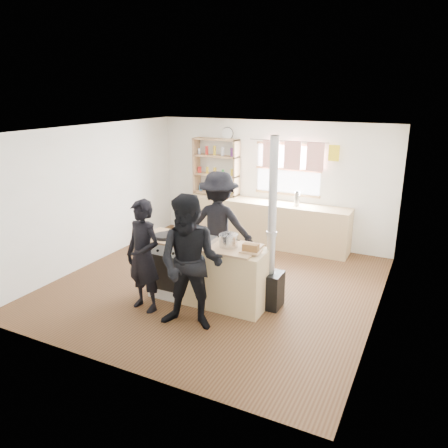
{
  "coord_description": "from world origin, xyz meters",
  "views": [
    {
      "loc": [
        3.03,
        -5.83,
        3.07
      ],
      "look_at": [
        0.2,
        -0.1,
        1.1
      ],
      "focal_mm": 35.0,
      "sensor_mm": 36.0,
      "label": 1
    }
  ],
  "objects_px": {
    "cooking_island": "(208,272)",
    "flue_heater": "(270,266)",
    "person_near_left": "(143,256)",
    "roast_tray": "(204,239)",
    "stockpot_counter": "(229,240)",
    "thermos": "(297,199)",
    "bread_board": "(251,249)",
    "skillet_greens": "(165,236)",
    "person_near_right": "(191,264)",
    "person_far": "(219,225)",
    "stockpot_stove": "(182,231)"
  },
  "relations": [
    {
      "from": "skillet_greens",
      "to": "person_near_right",
      "type": "height_order",
      "value": "person_near_right"
    },
    {
      "from": "roast_tray",
      "to": "flue_heater",
      "type": "xyz_separation_m",
      "value": [
        0.99,
        0.19,
        -0.32
      ]
    },
    {
      "from": "flue_heater",
      "to": "person_near_left",
      "type": "relative_size",
      "value": 1.53
    },
    {
      "from": "cooking_island",
      "to": "person_near_left",
      "type": "xyz_separation_m",
      "value": [
        -0.7,
        -0.62,
        0.35
      ]
    },
    {
      "from": "thermos",
      "to": "bread_board",
      "type": "bearing_deg",
      "value": -85.41
    },
    {
      "from": "roast_tray",
      "to": "bread_board",
      "type": "relative_size",
      "value": 1.28
    },
    {
      "from": "cooking_island",
      "to": "person_far",
      "type": "bearing_deg",
      "value": 106.55
    },
    {
      "from": "stockpot_stove",
      "to": "bread_board",
      "type": "bearing_deg",
      "value": -7.87
    },
    {
      "from": "skillet_greens",
      "to": "bread_board",
      "type": "xyz_separation_m",
      "value": [
        1.4,
        0.01,
        0.02
      ]
    },
    {
      "from": "thermos",
      "to": "cooking_island",
      "type": "distance_m",
      "value": 2.87
    },
    {
      "from": "roast_tray",
      "to": "person_near_left",
      "type": "height_order",
      "value": "person_near_left"
    },
    {
      "from": "flue_heater",
      "to": "person_near_left",
      "type": "height_order",
      "value": "flue_heater"
    },
    {
      "from": "thermos",
      "to": "person_far",
      "type": "xyz_separation_m",
      "value": [
        -0.76,
        -1.86,
        -0.13
      ]
    },
    {
      "from": "thermos",
      "to": "flue_heater",
      "type": "xyz_separation_m",
      "value": [
        0.41,
        -2.53,
        -0.39
      ]
    },
    {
      "from": "stockpot_stove",
      "to": "person_near_left",
      "type": "relative_size",
      "value": 0.14
    },
    {
      "from": "bread_board",
      "to": "stockpot_counter",
      "type": "bearing_deg",
      "value": 170.01
    },
    {
      "from": "cooking_island",
      "to": "person_near_left",
      "type": "relative_size",
      "value": 1.21
    },
    {
      "from": "flue_heater",
      "to": "person_near_right",
      "type": "distance_m",
      "value": 1.27
    },
    {
      "from": "thermos",
      "to": "person_near_right",
      "type": "distance_m",
      "value": 3.55
    },
    {
      "from": "stockpot_counter",
      "to": "person_near_left",
      "type": "bearing_deg",
      "value": -149.71
    },
    {
      "from": "roast_tray",
      "to": "bread_board",
      "type": "xyz_separation_m",
      "value": [
        0.81,
        -0.12,
        0.02
      ]
    },
    {
      "from": "cooking_island",
      "to": "bread_board",
      "type": "xyz_separation_m",
      "value": [
        0.72,
        -0.07,
        0.51
      ]
    },
    {
      "from": "skillet_greens",
      "to": "stockpot_counter",
      "type": "height_order",
      "value": "stockpot_counter"
    },
    {
      "from": "skillet_greens",
      "to": "bread_board",
      "type": "bearing_deg",
      "value": 0.42
    },
    {
      "from": "roast_tray",
      "to": "flue_heater",
      "type": "height_order",
      "value": "flue_heater"
    },
    {
      "from": "skillet_greens",
      "to": "thermos",
      "type": "bearing_deg",
      "value": 67.61
    },
    {
      "from": "person_far",
      "to": "cooking_island",
      "type": "bearing_deg",
      "value": 97.51
    },
    {
      "from": "cooking_island",
      "to": "flue_heater",
      "type": "height_order",
      "value": "flue_heater"
    },
    {
      "from": "person_near_left",
      "to": "stockpot_stove",
      "type": "bearing_deg",
      "value": 84.16
    },
    {
      "from": "roast_tray",
      "to": "stockpot_stove",
      "type": "distance_m",
      "value": 0.42
    },
    {
      "from": "thermos",
      "to": "person_far",
      "type": "bearing_deg",
      "value": -112.2
    },
    {
      "from": "roast_tray",
      "to": "stockpot_counter",
      "type": "bearing_deg",
      "value": -7.0
    },
    {
      "from": "stockpot_stove",
      "to": "person_near_right",
      "type": "bearing_deg",
      "value": -52.23
    },
    {
      "from": "stockpot_counter",
      "to": "person_near_left",
      "type": "relative_size",
      "value": 0.17
    },
    {
      "from": "stockpot_counter",
      "to": "skillet_greens",
      "type": "bearing_deg",
      "value": -175.85
    },
    {
      "from": "skillet_greens",
      "to": "bread_board",
      "type": "height_order",
      "value": "bread_board"
    },
    {
      "from": "thermos",
      "to": "roast_tray",
      "type": "xyz_separation_m",
      "value": [
        -0.58,
        -2.72,
        -0.07
      ]
    },
    {
      "from": "bread_board",
      "to": "person_near_left",
      "type": "height_order",
      "value": "person_near_left"
    },
    {
      "from": "skillet_greens",
      "to": "person_far",
      "type": "distance_m",
      "value": 1.07
    },
    {
      "from": "skillet_greens",
      "to": "person_near_right",
      "type": "relative_size",
      "value": 0.25
    },
    {
      "from": "cooking_island",
      "to": "skillet_greens",
      "type": "distance_m",
      "value": 0.85
    },
    {
      "from": "cooking_island",
      "to": "flue_heater",
      "type": "bearing_deg",
      "value": 14.84
    },
    {
      "from": "bread_board",
      "to": "skillet_greens",
      "type": "bearing_deg",
      "value": -179.58
    },
    {
      "from": "stockpot_stove",
      "to": "stockpot_counter",
      "type": "bearing_deg",
      "value": -6.93
    },
    {
      "from": "stockpot_counter",
      "to": "person_far",
      "type": "distance_m",
      "value": 1.11
    },
    {
      "from": "stockpot_stove",
      "to": "person_near_left",
      "type": "xyz_separation_m",
      "value": [
        -0.2,
        -0.71,
        -0.19
      ]
    },
    {
      "from": "skillet_greens",
      "to": "roast_tray",
      "type": "bearing_deg",
      "value": 12.19
    },
    {
      "from": "flue_heater",
      "to": "cooking_island",
      "type": "bearing_deg",
      "value": -165.16
    },
    {
      "from": "skillet_greens",
      "to": "person_near_right",
      "type": "xyz_separation_m",
      "value": [
        0.85,
        -0.68,
        -0.04
      ]
    },
    {
      "from": "roast_tray",
      "to": "cooking_island",
      "type": "bearing_deg",
      "value": -28.75
    }
  ]
}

